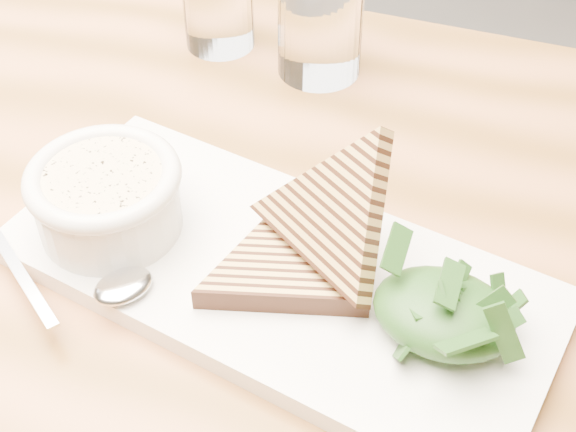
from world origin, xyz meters
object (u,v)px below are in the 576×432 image
at_px(platter, 277,274).
at_px(soup_bowl, 108,205).
at_px(table_top, 128,242).
at_px(glass_far, 320,14).

xyz_separation_m(platter, soup_bowl, (-0.13, -0.01, 0.03)).
distance_m(table_top, soup_bowl, 0.06).
distance_m(platter, soup_bowl, 0.14).
height_order(table_top, platter, platter).
xyz_separation_m(table_top, platter, (0.14, -0.01, 0.03)).
relative_size(platter, glass_far, 3.26).
relative_size(table_top, soup_bowl, 10.84).
bearing_deg(platter, glass_far, 105.56).
height_order(soup_bowl, glass_far, glass_far).
xyz_separation_m(table_top, glass_far, (0.06, 0.26, 0.08)).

